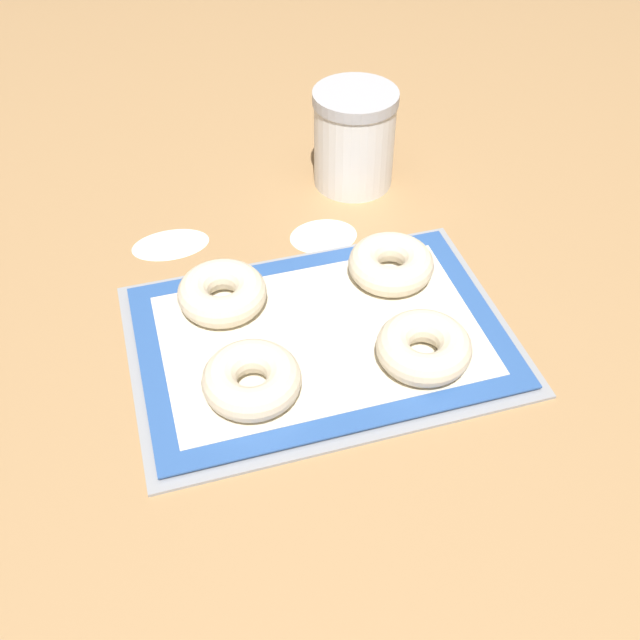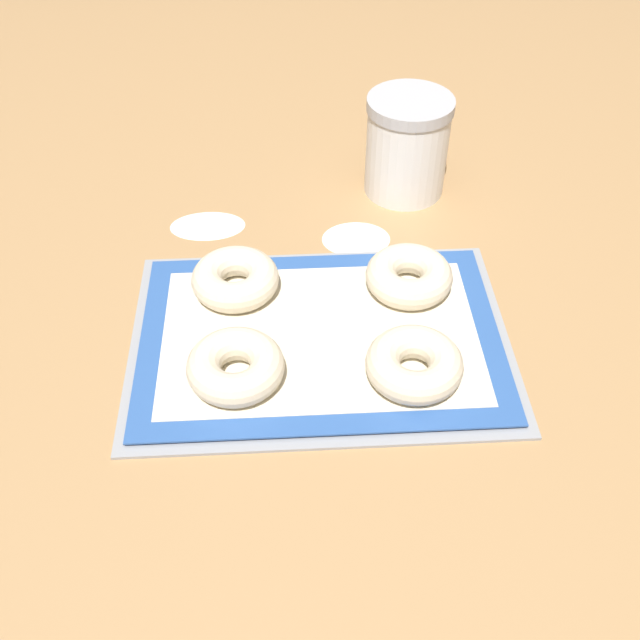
{
  "view_description": "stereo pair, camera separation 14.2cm",
  "coord_description": "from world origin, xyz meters",
  "px_view_note": "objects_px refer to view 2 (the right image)",
  "views": [
    {
      "loc": [
        -0.18,
        -0.59,
        0.63
      ],
      "look_at": [
        -0.01,
        0.0,
        0.03
      ],
      "focal_mm": 42.0,
      "sensor_mm": 36.0,
      "label": 1
    },
    {
      "loc": [
        -0.04,
        -0.61,
        0.63
      ],
      "look_at": [
        -0.01,
        0.0,
        0.03
      ],
      "focal_mm": 42.0,
      "sensor_mm": 36.0,
      "label": 2
    }
  ],
  "objects_px": {
    "bagel_front_right": "(414,364)",
    "bagel_back_left": "(235,279)",
    "bagel_front_left": "(236,366)",
    "bagel_back_right": "(409,276)",
    "flour_canister": "(407,146)",
    "baking_tray": "(320,336)"
  },
  "relations": [
    {
      "from": "bagel_front_right",
      "to": "bagel_back_left",
      "type": "bearing_deg",
      "value": 142.47
    },
    {
      "from": "bagel_front_left",
      "to": "bagel_front_right",
      "type": "relative_size",
      "value": 1.0
    },
    {
      "from": "bagel_back_right",
      "to": "flour_canister",
      "type": "relative_size",
      "value": 0.75
    },
    {
      "from": "bagel_back_right",
      "to": "bagel_front_right",
      "type": "bearing_deg",
      "value": -95.82
    },
    {
      "from": "bagel_front_right",
      "to": "flour_canister",
      "type": "distance_m",
      "value": 0.38
    },
    {
      "from": "bagel_front_right",
      "to": "flour_canister",
      "type": "xyz_separation_m",
      "value": [
        0.04,
        0.38,
        0.04
      ]
    },
    {
      "from": "baking_tray",
      "to": "bagel_back_right",
      "type": "bearing_deg",
      "value": 32.16
    },
    {
      "from": "baking_tray",
      "to": "bagel_back_left",
      "type": "relative_size",
      "value": 4.13
    },
    {
      "from": "baking_tray",
      "to": "bagel_back_left",
      "type": "distance_m",
      "value": 0.13
    },
    {
      "from": "bagel_back_right",
      "to": "flour_canister",
      "type": "distance_m",
      "value": 0.24
    },
    {
      "from": "flour_canister",
      "to": "bagel_back_right",
      "type": "bearing_deg",
      "value": -96.47
    },
    {
      "from": "bagel_front_left",
      "to": "bagel_back_left",
      "type": "bearing_deg",
      "value": 91.57
    },
    {
      "from": "bagel_front_left",
      "to": "flour_canister",
      "type": "bearing_deg",
      "value": 57.47
    },
    {
      "from": "baking_tray",
      "to": "flour_canister",
      "type": "xyz_separation_m",
      "value": [
        0.14,
        0.3,
        0.07
      ]
    },
    {
      "from": "bagel_front_left",
      "to": "bagel_back_right",
      "type": "relative_size",
      "value": 1.0
    },
    {
      "from": "bagel_back_left",
      "to": "bagel_front_left",
      "type": "bearing_deg",
      "value": -88.43
    },
    {
      "from": "baking_tray",
      "to": "bagel_back_right",
      "type": "xyz_separation_m",
      "value": [
        0.11,
        0.07,
        0.03
      ]
    },
    {
      "from": "bagel_back_left",
      "to": "bagel_front_right",
      "type": "bearing_deg",
      "value": -37.53
    },
    {
      "from": "bagel_front_left",
      "to": "bagel_front_right",
      "type": "height_order",
      "value": "same"
    },
    {
      "from": "baking_tray",
      "to": "flour_canister",
      "type": "relative_size",
      "value": 3.09
    },
    {
      "from": "bagel_front_right",
      "to": "flour_canister",
      "type": "relative_size",
      "value": 0.75
    },
    {
      "from": "bagel_front_left",
      "to": "flour_canister",
      "type": "xyz_separation_m",
      "value": [
        0.24,
        0.37,
        0.04
      ]
    }
  ]
}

